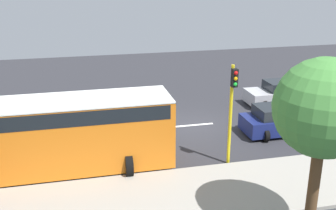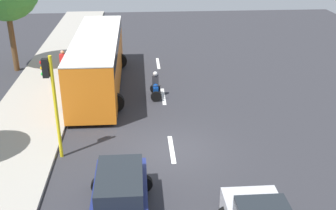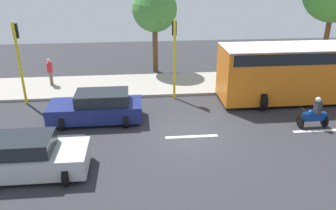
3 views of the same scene
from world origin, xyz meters
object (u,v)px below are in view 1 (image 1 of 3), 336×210
object	(u,v)px
motorcycle	(82,127)
traffic_light_midblock	(232,102)
car_dark_blue	(284,120)
street_tree_center	(324,109)
car_silver	(279,93)
city_bus	(39,133)

from	to	relation	value
motorcycle	traffic_light_midblock	world-z (taller)	traffic_light_midblock
motorcycle	traffic_light_midblock	size ratio (longest dim) A/B	0.34
car_dark_blue	street_tree_center	distance (m)	9.33
car_silver	motorcycle	size ratio (longest dim) A/B	2.64
motorcycle	traffic_light_midblock	xyz separation A→B (m)	(4.40, 6.19, 2.29)
traffic_light_midblock	car_silver	bearing A→B (deg)	139.11
city_bus	motorcycle	distance (m)	3.95
car_dark_blue	street_tree_center	bearing A→B (deg)	-22.91
car_dark_blue	traffic_light_midblock	distance (m)	5.42
car_silver	traffic_light_midblock	world-z (taller)	traffic_light_midblock
street_tree_center	car_dark_blue	bearing A→B (deg)	157.09
motorcycle	street_tree_center	bearing A→B (deg)	36.00
car_dark_blue	traffic_light_midblock	size ratio (longest dim) A/B	1.00
motorcycle	street_tree_center	xyz separation A→B (m)	(9.57, 6.95, 3.68)
car_dark_blue	car_silver	bearing A→B (deg)	154.93
car_dark_blue	motorcycle	xyz separation A→B (m)	(-1.65, -10.30, -0.07)
car_silver	city_bus	size ratio (longest dim) A/B	0.37
car_silver	street_tree_center	size ratio (longest dim) A/B	0.69
car_silver	motorcycle	distance (m)	12.63
car_dark_blue	city_bus	distance (m)	12.26
car_silver	traffic_light_midblock	bearing A→B (deg)	-40.89
motorcycle	car_dark_blue	bearing A→B (deg)	80.90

